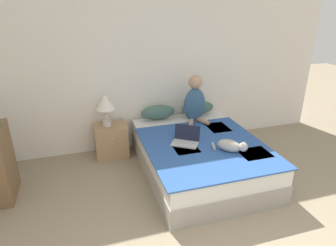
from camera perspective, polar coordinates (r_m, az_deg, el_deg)
name	(u,v)px	position (r m, az deg, el deg)	size (l,w,h in m)	color
wall_back	(158,69)	(4.85, -1.86, 10.19)	(5.89, 0.05, 2.55)	white
bed	(199,156)	(4.29, 5.91, -6.27)	(1.57, 2.11, 0.51)	#9E998E
pillow_near	(158,112)	(4.82, -1.91, 2.08)	(0.57, 0.22, 0.23)	#42665B
pillow_far	(198,108)	(5.04, 5.65, 2.89)	(0.57, 0.22, 0.23)	#42665B
person_sitting	(195,101)	(4.68, 5.12, 4.14)	(0.36, 0.35, 0.74)	#33567A
cat_tabby	(232,146)	(3.89, 12.00, -4.27)	(0.36, 0.42, 0.17)	#A8A399
laptop_open	(186,140)	(4.04, 3.38, -3.20)	(0.43, 0.41, 0.22)	#B7B7BC
nightstand	(111,140)	(4.79, -10.75, -3.26)	(0.50, 0.40, 0.52)	tan
table_lamp	(105,103)	(4.55, -11.85, 3.73)	(0.30, 0.30, 0.49)	beige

